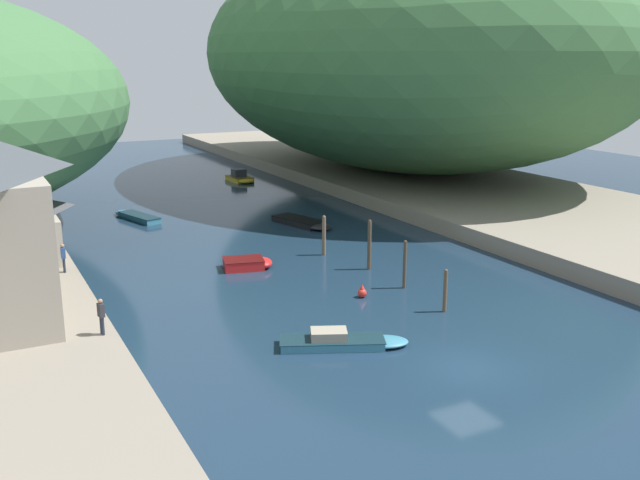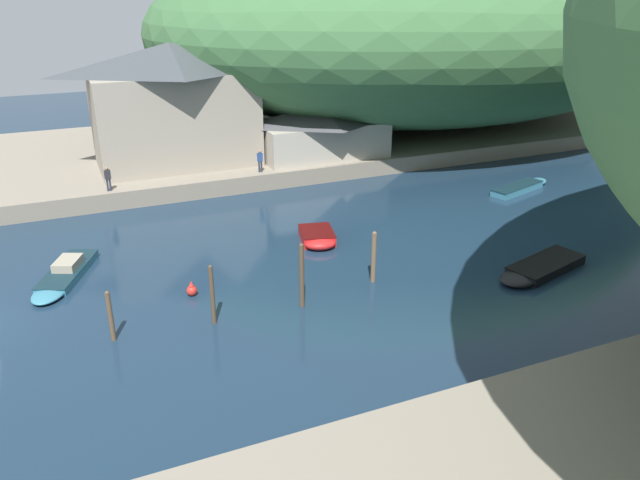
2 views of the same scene
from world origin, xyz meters
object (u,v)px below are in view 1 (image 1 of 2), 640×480
at_px(boat_open_rowboat, 241,178).
at_px(person_on_quay, 101,314).
at_px(person_by_boathouse, 63,256).
at_px(boat_mid_channel, 345,341).
at_px(boat_red_skiff, 135,216).
at_px(boathouse_shed, 1,221).
at_px(channel_buoy_near, 362,292).
at_px(boat_white_cruiser, 305,223).
at_px(boat_moored_right, 249,263).

bearing_deg(boat_open_rowboat, person_on_quay, 56.50).
bearing_deg(boat_open_rowboat, person_by_boathouse, 48.75).
height_order(boat_mid_channel, boat_red_skiff, boat_mid_channel).
bearing_deg(boathouse_shed, channel_buoy_near, -39.41).
xyz_separation_m(boat_white_cruiser, person_by_boathouse, (-19.83, -9.00, 1.98)).
xyz_separation_m(boat_moored_right, channel_buoy_near, (3.60, -8.38, -0.02)).
bearing_deg(person_on_quay, person_by_boathouse, -11.32).
xyz_separation_m(boathouse_shed, boat_white_cruiser, (22.63, 2.98, -3.15)).
xyz_separation_m(boat_mid_channel, person_on_quay, (-10.49, 3.56, 1.96)).
bearing_deg(channel_buoy_near, boathouse_shed, 140.59).
distance_m(boat_mid_channel, boat_red_skiff, 32.36).
distance_m(boat_mid_channel, boat_moored_right, 14.19).
distance_m(boat_moored_right, person_on_quay, 15.57).
bearing_deg(boat_white_cruiser, boat_red_skiff, -52.54).
bearing_deg(channel_buoy_near, person_by_boathouse, 150.16).
relative_size(boat_open_rowboat, person_on_quay, 2.55).
bearing_deg(boat_mid_channel, channel_buoy_near, 167.05).
bearing_deg(person_by_boathouse, boat_open_rowboat, -36.35).
relative_size(boathouse_shed, boat_mid_channel, 1.72).
relative_size(boathouse_shed, person_on_quay, 6.38).
bearing_deg(person_on_quay, channel_buoy_near, -93.47).
xyz_separation_m(boat_white_cruiser, person_on_quay, (-19.69, -19.82, 1.98)).
bearing_deg(channel_buoy_near, boat_moored_right, 113.28).
height_order(boat_red_skiff, person_by_boathouse, person_by_boathouse).
bearing_deg(boat_moored_right, person_on_quay, -32.98).
height_order(boathouse_shed, boat_open_rowboat, boathouse_shed).
bearing_deg(boat_red_skiff, boat_moored_right, -96.79).
xyz_separation_m(boat_mid_channel, boat_moored_right, (0.75, 14.17, 0.06)).
bearing_deg(person_by_boathouse, boat_white_cruiser, -65.91).
distance_m(boathouse_shed, person_by_boathouse, 6.74).
relative_size(boat_mid_channel, boat_open_rowboat, 1.45).
xyz_separation_m(boathouse_shed, person_on_quay, (2.94, -16.84, -1.17)).
distance_m(channel_buoy_near, person_on_quay, 15.13).
distance_m(boat_white_cruiser, boat_open_rowboat, 22.66).
bearing_deg(boat_red_skiff, person_on_quay, -122.60).
bearing_deg(boat_open_rowboat, boathouse_shed, 39.50).
bearing_deg(person_on_quay, boat_mid_channel, -120.80).
xyz_separation_m(boat_white_cruiser, boat_open_rowboat, (3.04, 22.45, 0.14)).
distance_m(boat_white_cruiser, person_by_boathouse, 21.86).
height_order(boat_moored_right, person_by_boathouse, person_by_boathouse).
height_order(boat_red_skiff, boat_open_rowboat, boat_open_rowboat).
xyz_separation_m(boat_white_cruiser, boat_moored_right, (-8.46, -9.21, 0.08)).
height_order(boat_mid_channel, person_on_quay, person_on_quay).
bearing_deg(channel_buoy_near, boat_white_cruiser, 74.57).
bearing_deg(boathouse_shed, person_by_boathouse, -65.02).
height_order(boat_white_cruiser, person_on_quay, person_on_quay).
relative_size(boat_red_skiff, channel_buoy_near, 7.77).
bearing_deg(boat_mid_channel, boat_moored_right, -159.07).
relative_size(person_on_quay, person_by_boathouse, 1.00).
distance_m(person_on_quay, person_by_boathouse, 10.82).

